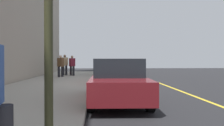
# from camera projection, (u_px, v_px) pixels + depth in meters

# --- Properties ---
(ground_plane) EXTENTS (56.00, 56.00, 0.00)m
(ground_plane) POSITION_uv_depth(u_px,v_px,m) (110.00, 85.00, 13.68)
(ground_plane) COLOR black
(sidewalk) EXTENTS (28.00, 4.60, 0.15)m
(sidewalk) POSITION_uv_depth(u_px,v_px,m) (53.00, 84.00, 13.49)
(sidewalk) COLOR #A39E93
(sidewalk) RESTS_ON ground
(lane_stripe_centre) EXTENTS (28.00, 0.14, 0.01)m
(lane_stripe_centre) POSITION_uv_depth(u_px,v_px,m) (164.00, 85.00, 13.86)
(lane_stripe_centre) COLOR gold
(lane_stripe_centre) RESTS_ON ground
(snow_bank_curb) EXTENTS (5.70, 0.56, 0.22)m
(snow_bank_curb) POSITION_uv_depth(u_px,v_px,m) (98.00, 81.00, 15.27)
(snow_bank_curb) COLOR white
(snow_bank_curb) RESTS_ON ground
(parked_car_white) EXTENTS (4.18, 2.01, 1.51)m
(parked_car_white) POSITION_uv_depth(u_px,v_px,m) (104.00, 66.00, 26.02)
(parked_car_white) COLOR black
(parked_car_white) RESTS_ON ground
(parked_car_silver) EXTENTS (4.57, 1.94, 1.51)m
(parked_car_silver) POSITION_uv_depth(u_px,v_px,m) (105.00, 68.00, 20.70)
(parked_car_silver) COLOR black
(parked_car_silver) RESTS_ON ground
(parked_car_red) EXTENTS (4.46, 2.03, 1.51)m
(parked_car_red) POSITION_uv_depth(u_px,v_px,m) (110.00, 72.00, 14.27)
(parked_car_red) COLOR black
(parked_car_red) RESTS_ON ground
(parked_car_maroon) EXTENTS (4.56, 2.00, 1.51)m
(parked_car_maroon) POSITION_uv_depth(u_px,v_px,m) (118.00, 81.00, 8.06)
(parked_car_maroon) COLOR black
(parked_car_maroon) RESTS_ON ground
(pedestrian_burgundy_coat) EXTENTS (0.52, 0.53, 1.70)m
(pedestrian_burgundy_coat) POSITION_uv_depth(u_px,v_px,m) (72.00, 65.00, 19.92)
(pedestrian_burgundy_coat) COLOR black
(pedestrian_burgundy_coat) RESTS_ON sidewalk
(pedestrian_brown_coat) EXTENTS (0.50, 0.54, 1.71)m
(pedestrian_brown_coat) POSITION_uv_depth(u_px,v_px,m) (61.00, 65.00, 18.29)
(pedestrian_brown_coat) COLOR black
(pedestrian_brown_coat) RESTS_ON sidewalk
(pedestrian_tan_coat) EXTENTS (0.56, 0.55, 1.79)m
(pedestrian_tan_coat) POSITION_uv_depth(u_px,v_px,m) (65.00, 64.00, 20.44)
(pedestrian_tan_coat) COLOR black
(pedestrian_tan_coat) RESTS_ON sidewalk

